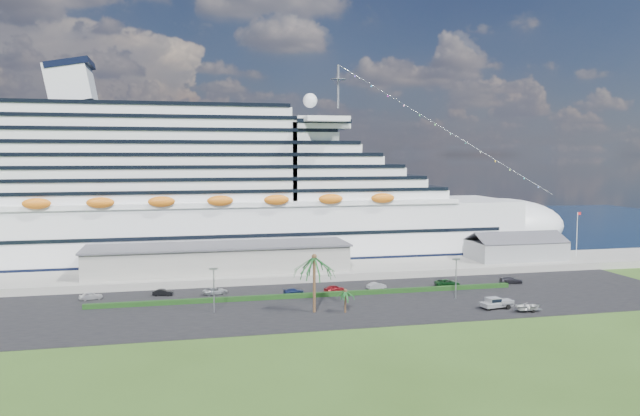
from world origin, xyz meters
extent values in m
plane|color=#304C19|center=(0.00, 0.00, 0.00)|extent=(420.00, 420.00, 0.00)
cube|color=black|center=(0.00, 11.00, 0.06)|extent=(140.00, 38.00, 0.12)
cube|color=gray|center=(0.00, 40.00, 0.90)|extent=(240.00, 20.00, 1.80)
cube|color=black|center=(0.00, 130.00, 0.01)|extent=(420.00, 160.00, 0.02)
cube|color=silver|center=(-20.00, 64.00, 8.00)|extent=(160.00, 30.00, 16.00)
ellipsoid|color=silver|center=(60.00, 64.00, 8.00)|extent=(40.00, 30.00, 16.00)
cube|color=black|center=(-20.00, 64.00, 1.20)|extent=(164.00, 30.60, 2.40)
cube|color=silver|center=(-32.00, 64.00, 29.60)|extent=(128.00, 26.00, 24.80)
cube|color=silver|center=(2.80, 64.00, 37.40)|extent=(14.00, 38.00, 3.20)
cube|color=silver|center=(-60.00, 64.00, 47.00)|extent=(11.58, 14.00, 11.58)
cylinder|color=gray|center=(10.00, 64.00, 48.00)|extent=(0.70, 0.70, 12.00)
ellipsoid|color=orange|center=(-24.00, 48.20, 17.80)|extent=(90.00, 2.40, 2.60)
ellipsoid|color=orange|center=(-24.00, 79.80, 17.80)|extent=(90.00, 2.40, 2.60)
cube|color=black|center=(-20.00, 64.00, 8.80)|extent=(144.00, 30.40, 0.90)
cube|color=gray|center=(-25.00, 40.00, 4.80)|extent=(60.00, 14.00, 6.00)
cube|color=#4C4C54|center=(-25.00, 40.00, 7.90)|extent=(61.00, 15.00, 0.40)
cube|color=gray|center=(52.00, 40.00, 4.20)|extent=(24.00, 12.00, 4.80)
cube|color=#4C4C54|center=(52.00, 37.00, 7.80)|extent=(24.00, 6.31, 2.74)
cube|color=#4C4C54|center=(52.00, 43.00, 7.80)|extent=(24.00, 6.31, 2.74)
cylinder|color=silver|center=(70.00, 40.00, 7.80)|extent=(0.16, 0.16, 12.00)
cube|color=red|center=(70.50, 40.00, 13.40)|extent=(1.00, 0.04, 0.70)
cube|color=black|center=(-8.00, 16.00, 0.57)|extent=(88.00, 1.10, 0.90)
cylinder|color=gray|center=(-28.00, 8.00, 4.12)|extent=(0.24, 0.24, 8.00)
cube|color=gray|center=(-28.00, 8.00, 8.22)|extent=(1.60, 0.35, 0.35)
cylinder|color=gray|center=(20.00, 8.00, 4.12)|extent=(0.24, 0.24, 8.00)
cube|color=gray|center=(20.00, 8.00, 8.22)|extent=(1.60, 0.35, 0.35)
cylinder|color=#47301E|center=(-10.00, 4.00, 5.25)|extent=(0.54, 0.54, 10.50)
sphere|color=#47301E|center=(-10.00, 4.00, 10.50)|extent=(0.98, 0.98, 0.98)
cylinder|color=#47301E|center=(-4.50, 2.50, 2.10)|extent=(0.35, 0.35, 4.20)
sphere|color=#47301E|center=(-4.50, 2.50, 4.20)|extent=(0.73, 0.73, 0.73)
imported|color=#B8B8BA|center=(-51.50, 23.82, 0.89)|extent=(4.81, 2.91, 1.53)
imported|color=black|center=(-37.51, 24.21, 0.80)|extent=(4.30, 2.19, 1.35)
imported|color=#A2A6AB|center=(-26.85, 22.94, 0.83)|extent=(5.55, 3.56, 1.42)
imported|color=#131F44|center=(-11.01, 19.47, 0.76)|extent=(4.62, 2.37, 1.28)
imported|color=maroon|center=(-2.30, 19.46, 0.90)|extent=(4.91, 3.27, 1.55)
imported|color=#96999D|center=(7.30, 20.31, 0.85)|extent=(4.67, 2.79, 1.45)
imported|color=#0D3614|center=(23.60, 19.84, 0.89)|extent=(5.75, 3.04, 1.54)
imported|color=#242329|center=(38.76, 19.28, 0.86)|extent=(5.45, 3.17, 1.48)
cylinder|color=black|center=(22.04, -2.14, 0.57)|extent=(0.93, 0.45, 0.89)
cylinder|color=black|center=(22.04, -0.02, 0.57)|extent=(0.93, 0.45, 0.89)
cylinder|color=black|center=(25.95, -2.14, 0.57)|extent=(0.93, 0.45, 0.89)
cylinder|color=black|center=(25.95, -0.02, 0.57)|extent=(0.93, 0.45, 0.89)
cube|color=#B6B9BE|center=(24.16, -1.08, 0.96)|extent=(6.30, 3.17, 0.78)
cube|color=#B6B9BE|center=(25.78, -1.08, 1.40)|extent=(2.99, 2.58, 0.61)
cube|color=#B6B9BE|center=(23.38, -1.08, 1.74)|extent=(2.76, 2.49, 1.06)
cube|color=black|center=(23.38, -1.08, 1.85)|extent=(2.55, 2.51, 0.61)
cube|color=#B6B9BE|center=(21.60, -1.08, 1.18)|extent=(1.33, 2.25, 0.39)
cube|color=gray|center=(28.65, -4.64, 0.65)|extent=(4.50, 1.80, 0.12)
cylinder|color=gray|center=(26.62, -4.64, 0.65)|extent=(2.13, 0.16, 0.08)
cylinder|color=black|center=(29.03, -5.51, 0.43)|extent=(0.63, 0.24, 0.62)
cylinder|color=black|center=(29.03, -3.77, 0.43)|extent=(0.63, 0.24, 0.62)
imported|color=white|center=(28.65, -4.64, 1.22)|extent=(5.02, 3.67, 1.01)
camera|label=1|loc=(-34.13, -106.10, 29.02)|focal=35.00mm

